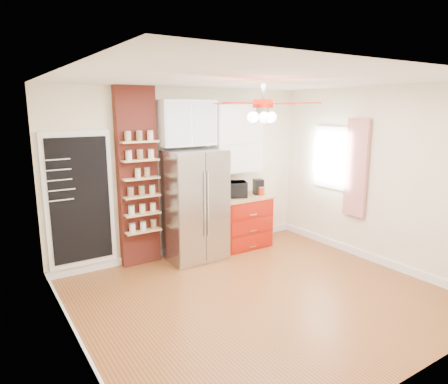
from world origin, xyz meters
TOP-DOWN VIEW (x-y plane):
  - floor at (0.00, 0.00)m, footprint 4.50×4.50m
  - ceiling at (0.00, 0.00)m, footprint 4.50×4.50m
  - wall_back at (0.00, 2.00)m, footprint 4.50×0.02m
  - wall_front at (0.00, -2.00)m, footprint 4.50×0.02m
  - wall_left at (-2.25, 0.00)m, footprint 0.02×4.00m
  - wall_right at (2.25, 0.00)m, footprint 0.02×4.00m
  - chalkboard at (-1.70, 1.96)m, footprint 0.95×0.05m
  - brick_pillar at (-0.85, 1.92)m, footprint 0.60×0.16m
  - fridge at (-0.05, 1.63)m, footprint 0.90×0.70m
  - upper_glass_cabinet at (-0.05, 1.82)m, footprint 0.90×0.35m
  - red_cabinet at (0.92, 1.68)m, footprint 0.94×0.64m
  - upper_shelf_unit at (0.92, 1.85)m, footprint 0.90×0.30m
  - window at (2.23, 0.90)m, footprint 0.04×0.75m
  - curtain at (2.18, 0.35)m, footprint 0.06×0.40m
  - ceiling_fan at (0.00, 0.00)m, footprint 1.40×1.40m
  - toaster_oven at (0.73, 1.71)m, footprint 0.57×0.49m
  - coffee_maker at (1.23, 1.64)m, footprint 0.20×0.22m
  - canister_left at (1.23, 1.55)m, footprint 0.13×0.13m
  - canister_right at (1.28, 1.72)m, footprint 0.11×0.11m
  - pantry_jar_oats at (-0.90, 1.77)m, footprint 0.11×0.11m
  - pantry_jar_beans at (-0.74, 1.80)m, footprint 0.09×0.09m

SIDE VIEW (x-z plane):
  - floor at x=0.00m, z-range 0.00..0.00m
  - red_cabinet at x=0.92m, z-range 0.00..0.90m
  - fridge at x=-0.05m, z-range 0.00..1.75m
  - canister_right at x=1.28m, z-range 0.90..1.03m
  - canister_left at x=1.23m, z-range 0.90..1.03m
  - toaster_oven at x=0.73m, z-range 0.90..1.16m
  - coffee_maker at x=1.23m, z-range 0.90..1.17m
  - chalkboard at x=-1.70m, z-range 0.12..2.08m
  - wall_back at x=0.00m, z-range 0.00..2.70m
  - wall_front at x=0.00m, z-range 0.00..2.70m
  - wall_left at x=-2.25m, z-range 0.00..2.70m
  - wall_right at x=2.25m, z-range 0.00..2.70m
  - brick_pillar at x=-0.85m, z-range 0.00..2.70m
  - pantry_jar_beans at x=-0.74m, z-range 1.37..1.50m
  - pantry_jar_oats at x=-0.90m, z-range 1.37..1.50m
  - curtain at x=2.18m, z-range 0.67..2.23m
  - window at x=2.23m, z-range 1.02..2.08m
  - upper_shelf_unit at x=0.92m, z-range 1.30..2.45m
  - upper_glass_cabinet at x=-0.05m, z-range 1.80..2.50m
  - ceiling_fan at x=0.00m, z-range 2.20..2.65m
  - ceiling at x=0.00m, z-range 2.70..2.70m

